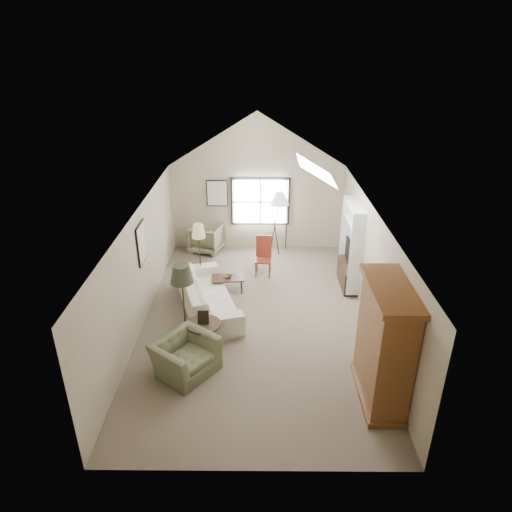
{
  "coord_description": "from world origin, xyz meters",
  "views": [
    {
      "loc": [
        0.07,
        -8.68,
        5.74
      ],
      "look_at": [
        0.0,
        0.4,
        1.4
      ],
      "focal_mm": 32.0,
      "sensor_mm": 36.0,
      "label": 1
    }
  ],
  "objects_px": {
    "sofa": "(208,295)",
    "armchair_far": "(207,238)",
    "armoire": "(384,344)",
    "side_table": "(204,338)",
    "armchair_near": "(186,356)",
    "coffee_table": "(228,284)",
    "side_chair": "(263,257)"
  },
  "relations": [
    {
      "from": "armchair_far",
      "to": "side_table",
      "type": "bearing_deg",
      "value": 112.42
    },
    {
      "from": "armoire",
      "to": "side_table",
      "type": "xyz_separation_m",
      "value": [
        -3.2,
        1.23,
        -0.76
      ]
    },
    {
      "from": "sofa",
      "to": "side_chair",
      "type": "height_order",
      "value": "side_chair"
    },
    {
      "from": "armoire",
      "to": "sofa",
      "type": "bearing_deg",
      "value": 139.4
    },
    {
      "from": "armchair_far",
      "to": "side_table",
      "type": "height_order",
      "value": "armchair_far"
    },
    {
      "from": "armchair_far",
      "to": "side_table",
      "type": "relative_size",
      "value": 1.32
    },
    {
      "from": "armoire",
      "to": "armchair_near",
      "type": "height_order",
      "value": "armoire"
    },
    {
      "from": "sofa",
      "to": "armchair_far",
      "type": "bearing_deg",
      "value": -11.31
    },
    {
      "from": "armchair_far",
      "to": "sofa",
      "type": "bearing_deg",
      "value": 113.34
    },
    {
      "from": "side_chair",
      "to": "armchair_far",
      "type": "bearing_deg",
      "value": 142.48
    },
    {
      "from": "armoire",
      "to": "sofa",
      "type": "xyz_separation_m",
      "value": [
        -3.3,
        2.83,
        -0.71
      ]
    },
    {
      "from": "armoire",
      "to": "armchair_far",
      "type": "distance_m",
      "value": 7.15
    },
    {
      "from": "sofa",
      "to": "coffee_table",
      "type": "xyz_separation_m",
      "value": [
        0.42,
        0.83,
        -0.19
      ]
    },
    {
      "from": "side_table",
      "to": "side_chair",
      "type": "relative_size",
      "value": 0.63
    },
    {
      "from": "side_table",
      "to": "armchair_near",
      "type": "bearing_deg",
      "value": -114.69
    },
    {
      "from": "coffee_table",
      "to": "armoire",
      "type": "bearing_deg",
      "value": -51.85
    },
    {
      "from": "coffee_table",
      "to": "side_chair",
      "type": "height_order",
      "value": "side_chair"
    },
    {
      "from": "sofa",
      "to": "armchair_far",
      "type": "relative_size",
      "value": 3.01
    },
    {
      "from": "sofa",
      "to": "armchair_far",
      "type": "distance_m",
      "value": 3.29
    },
    {
      "from": "armchair_near",
      "to": "coffee_table",
      "type": "height_order",
      "value": "armchair_near"
    },
    {
      "from": "side_table",
      "to": "sofa",
      "type": "bearing_deg",
      "value": 93.58
    },
    {
      "from": "sofa",
      "to": "side_chair",
      "type": "xyz_separation_m",
      "value": [
        1.3,
        1.73,
        0.14
      ]
    },
    {
      "from": "armchair_near",
      "to": "side_chair",
      "type": "distance_m",
      "value": 4.22
    },
    {
      "from": "armoire",
      "to": "sofa",
      "type": "relative_size",
      "value": 0.81
    },
    {
      "from": "armchair_far",
      "to": "armchair_near",
      "type": "bearing_deg",
      "value": 108.86
    },
    {
      "from": "armoire",
      "to": "armchair_near",
      "type": "distance_m",
      "value": 3.61
    },
    {
      "from": "sofa",
      "to": "side_table",
      "type": "xyz_separation_m",
      "value": [
        0.1,
        -1.6,
        -0.06
      ]
    },
    {
      "from": "armoire",
      "to": "sofa",
      "type": "height_order",
      "value": "armoire"
    },
    {
      "from": "sofa",
      "to": "armchair_near",
      "type": "xyz_separation_m",
      "value": [
        -0.18,
        -2.22,
        -0.04
      ]
    },
    {
      "from": "armoire",
      "to": "side_table",
      "type": "bearing_deg",
      "value": 159.0
    },
    {
      "from": "armoire",
      "to": "coffee_table",
      "type": "relative_size",
      "value": 2.81
    },
    {
      "from": "armoire",
      "to": "side_table",
      "type": "height_order",
      "value": "armoire"
    }
  ]
}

